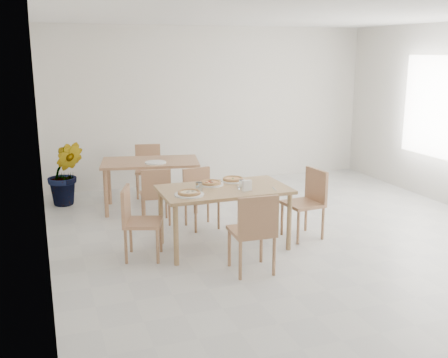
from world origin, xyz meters
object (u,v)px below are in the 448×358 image
object	(u,v)px
chair_south	(254,228)
second_table	(150,166)
plate_mushroom	(189,195)
napkin_holder	(247,186)
pizza_margherita	(233,179)
potted_plant	(66,173)
chair_west	(136,218)
plate_margherita	(233,181)
chair_north	(200,193)
chair_east	(308,198)
pizza_mushroom	(189,193)
tumbler_b	(242,184)
pizza_pepperoni	(211,183)
main_table	(224,194)
plate_empty	(156,162)
chair_back_n	(148,166)
chair_back_s	(156,192)
tumbler_a	(199,187)
plate_pepperoni	(211,184)

from	to	relation	value
chair_south	second_table	world-z (taller)	chair_south
plate_mushroom	napkin_holder	xyz separation A→B (m)	(0.69, -0.07, 0.06)
pizza_margherita	potted_plant	xyz separation A→B (m)	(-1.93, 2.28, -0.28)
chair_west	plate_margherita	xyz separation A→B (m)	(1.30, 0.27, 0.27)
chair_north	chair_east	xyz separation A→B (m)	(1.20, -0.88, 0.05)
pizza_mushroom	tumbler_b	world-z (taller)	tumbler_b
chair_east	napkin_holder	xyz separation A→B (m)	(-0.95, -0.23, 0.30)
tumbler_b	napkin_holder	xyz separation A→B (m)	(-0.01, -0.20, 0.02)
chair_south	pizza_mushroom	size ratio (longest dim) A/B	3.02
plate_margherita	chair_east	bearing A→B (deg)	-17.53
chair_east	second_table	bearing A→B (deg)	-145.40
pizza_pepperoni	second_table	world-z (taller)	pizza_pepperoni
main_table	plate_empty	xyz separation A→B (m)	(-0.46, 1.71, 0.09)
chair_south	plate_margherita	distance (m)	1.20
second_table	potted_plant	world-z (taller)	potted_plant
plate_mushroom	pizza_margherita	bearing A→B (deg)	32.61
chair_north	plate_margherita	xyz separation A→B (m)	(0.26, -0.59, 0.29)
chair_back_n	pizza_margherita	bearing A→B (deg)	-63.73
chair_west	pizza_margherita	xyz separation A→B (m)	(1.30, 0.27, 0.29)
chair_back_n	chair_west	bearing A→B (deg)	-92.19
main_table	pizza_mushroom	size ratio (longest dim) A/B	5.19
plate_mushroom	napkin_holder	bearing A→B (deg)	-5.91
chair_back_s	chair_west	bearing A→B (deg)	73.35
chair_back_s	potted_plant	bearing A→B (deg)	-45.65
main_table	potted_plant	xyz separation A→B (m)	(-1.71, 2.56, -0.16)
pizza_pepperoni	plate_empty	world-z (taller)	pizza_pepperoni
chair_north	second_table	distance (m)	1.15
plate_mushroom	pizza_mushroom	xyz separation A→B (m)	(0.00, 0.00, 0.02)
pizza_pepperoni	tumbler_a	size ratio (longest dim) A/B	2.87
main_table	pizza_margherita	bearing A→B (deg)	51.53
plate_mushroom	chair_north	bearing A→B (deg)	66.91
pizza_margherita	tumbler_a	xyz separation A→B (m)	(-0.55, -0.32, 0.02)
tumbler_b	chair_back_s	xyz separation A→B (m)	(-0.81, 1.17, -0.33)
napkin_holder	second_table	world-z (taller)	napkin_holder
plate_pepperoni	chair_east	bearing A→B (deg)	-9.35
plate_empty	napkin_holder	bearing A→B (deg)	-71.41
plate_margherita	pizza_pepperoni	xyz separation A→B (m)	(-0.32, -0.09, 0.02)
tumbler_a	plate_pepperoni	bearing A→B (deg)	45.64
chair_east	chair_back_n	world-z (taller)	chair_east
chair_west	napkin_holder	xyz separation A→B (m)	(1.28, -0.25, 0.32)
chair_back_s	chair_back_n	xyz separation A→B (m)	(0.22, 1.57, 0.02)
tumbler_b	plate_pepperoni	bearing A→B (deg)	142.85
plate_pepperoni	second_table	size ratio (longest dim) A/B	0.19
chair_back_s	tumbler_a	bearing A→B (deg)	109.65
plate_margherita	chair_back_s	xyz separation A→B (m)	(-0.82, 0.85, -0.29)
pizza_mushroom	pizza_pepperoni	world-z (taller)	same
main_table	chair_back_s	bearing A→B (deg)	118.01
pizza_mushroom	plate_empty	xyz separation A→B (m)	(0.03, 1.89, -0.02)
chair_east	second_table	distance (m)	2.54
chair_back_n	plate_empty	size ratio (longest dim) A/B	2.72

